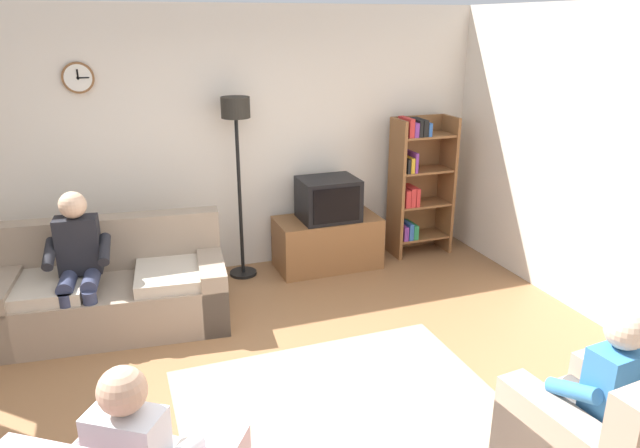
{
  "coord_description": "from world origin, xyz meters",
  "views": [
    {
      "loc": [
        -1.07,
        -3.23,
        2.53
      ],
      "look_at": [
        0.43,
        0.91,
        1.0
      ],
      "focal_mm": 32.67,
      "sensor_mm": 36.0,
      "label": 1
    }
  ],
  "objects": [
    {
      "name": "tv_stand",
      "position": [
        1.0,
        2.25,
        0.28
      ],
      "size": [
        1.1,
        0.56,
        0.55
      ],
      "color": "brown",
      "rests_on": "ground_plane"
    },
    {
      "name": "area_rug",
      "position": [
        0.23,
        -0.11,
        0.01
      ],
      "size": [
        2.2,
        1.7,
        0.01
      ],
      "primitive_type": "cube",
      "color": "gray",
      "rests_on": "ground_plane"
    },
    {
      "name": "person_in_right_armchair",
      "position": [
        1.34,
        -1.17,
        0.6
      ],
      "size": [
        0.54,
        0.56,
        1.12
      ],
      "color": "#3372B2",
      "rests_on": "ground_plane"
    },
    {
      "name": "armchair_near_bookshelf",
      "position": [
        1.35,
        -1.25,
        0.29
      ],
      "size": [
        0.88,
        0.95,
        0.9
      ],
      "color": "tan",
      "rests_on": "ground_plane"
    },
    {
      "name": "bookshelf",
      "position": [
        2.1,
        2.32,
        0.82
      ],
      "size": [
        0.68,
        0.36,
        1.57
      ],
      "color": "brown",
      "rests_on": "ground_plane"
    },
    {
      "name": "floor_lamp",
      "position": [
        0.09,
        2.35,
        1.45
      ],
      "size": [
        0.28,
        0.28,
        1.85
      ],
      "color": "black",
      "rests_on": "ground_plane"
    },
    {
      "name": "back_wall_assembly",
      "position": [
        -0.0,
        2.66,
        1.35
      ],
      "size": [
        6.2,
        0.17,
        2.7
      ],
      "color": "silver",
      "rests_on": "ground_plane"
    },
    {
      "name": "ground_plane",
      "position": [
        0.0,
        0.0,
        0.0
      ],
      "size": [
        12.0,
        12.0,
        0.0
      ],
      "primitive_type": "plane",
      "color": "#8C603D"
    },
    {
      "name": "person_on_couch",
      "position": [
        -1.43,
        1.57,
        0.7
      ],
      "size": [
        0.54,
        0.56,
        1.24
      ],
      "color": "black",
      "rests_on": "ground_plane"
    },
    {
      "name": "tv",
      "position": [
        1.0,
        2.23,
        0.77
      ],
      "size": [
        0.6,
        0.49,
        0.44
      ],
      "color": "black",
      "rests_on": "tv_stand"
    },
    {
      "name": "couch",
      "position": [
        -1.19,
        1.68,
        0.31
      ],
      "size": [
        1.98,
        1.07,
        0.9
      ],
      "color": "gray",
      "rests_on": "ground_plane"
    }
  ]
}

